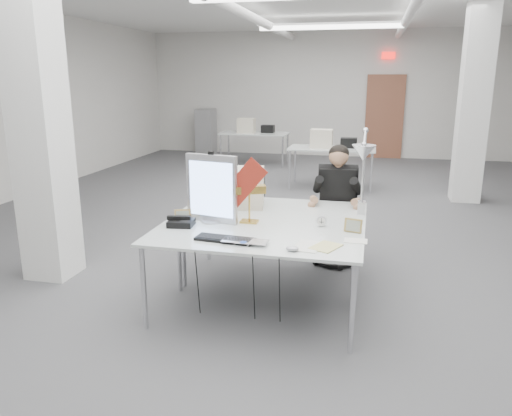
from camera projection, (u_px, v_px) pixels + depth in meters
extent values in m
cube|color=#464648|center=(297.00, 234.00, 6.71)|extent=(10.00, 14.00, 0.02)
cube|color=silver|center=(338.00, 94.00, 12.91)|extent=(10.00, 0.02, 3.20)
cube|color=white|center=(39.00, 123.00, 4.92)|extent=(0.45, 0.45, 3.20)
cube|color=white|center=(474.00, 105.00, 8.12)|extent=(0.45, 0.45, 3.20)
cube|color=brown|center=(384.00, 117.00, 12.72)|extent=(0.95, 0.08, 2.10)
cube|color=red|center=(388.00, 55.00, 12.30)|extent=(0.32, 0.06, 0.16)
cube|color=white|center=(330.00, 27.00, 9.72)|extent=(2.80, 0.14, 0.08)
cube|color=silver|center=(254.00, 237.00, 4.17)|extent=(1.80, 0.90, 0.02)
cube|color=silver|center=(275.00, 210.00, 5.01)|extent=(1.80, 0.90, 0.02)
cube|color=silver|center=(332.00, 149.00, 9.31)|extent=(1.60, 0.80, 0.02)
cube|color=silver|center=(255.00, 133.00, 11.81)|extent=(1.60, 0.80, 0.02)
cube|color=gray|center=(206.00, 131.00, 13.59)|extent=(0.45, 0.55, 1.20)
cube|color=#BCBBC0|center=(212.00, 189.00, 4.48)|extent=(0.50, 0.15, 0.62)
cube|color=maroon|center=(243.00, 184.00, 4.37)|extent=(0.46, 0.04, 0.49)
cube|color=black|center=(225.00, 239.00, 4.03)|extent=(0.50, 0.21, 0.02)
imported|color=#BBBBC0|center=(243.00, 244.00, 3.90)|extent=(0.37, 0.25, 0.03)
ellipsoid|color=#A6A5AA|center=(292.00, 249.00, 3.78)|extent=(0.12, 0.10, 0.04)
cube|color=black|center=(181.00, 223.00, 4.43)|extent=(0.24, 0.22, 0.05)
cube|color=tan|center=(183.00, 216.00, 4.54)|extent=(0.15, 0.09, 0.12)
cube|color=#AE914B|center=(353.00, 226.00, 4.23)|extent=(0.16, 0.07, 0.12)
cylinder|color=silver|center=(322.00, 221.00, 4.41)|extent=(0.09, 0.03, 0.09)
cube|color=white|center=(308.00, 246.00, 3.89)|extent=(0.24, 0.31, 0.01)
cube|color=#DAD282|center=(326.00, 247.00, 3.87)|extent=(0.27, 0.30, 0.01)
cube|color=white|center=(356.00, 241.00, 4.02)|extent=(0.18, 0.13, 0.01)
cube|color=beige|center=(243.00, 187.00, 5.07)|extent=(0.47, 0.45, 0.39)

